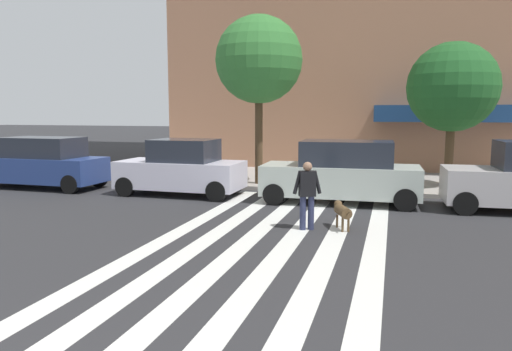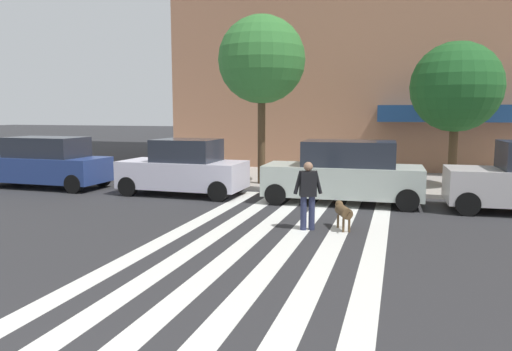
# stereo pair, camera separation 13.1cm
# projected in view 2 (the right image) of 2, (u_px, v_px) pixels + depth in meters

# --- Properties ---
(ground_plane) EXTENTS (160.00, 160.00, 0.00)m
(ground_plane) POSITION_uv_depth(u_px,v_px,m) (202.00, 244.00, 10.37)
(ground_plane) COLOR #2B2B2D
(sidewalk_far) EXTENTS (80.00, 6.00, 0.15)m
(sidewalk_far) POSITION_uv_depth(u_px,v_px,m) (298.00, 179.00, 19.96)
(sidewalk_far) COLOR #A7A098
(sidewalk_far) RESTS_ON ground_plane
(crosswalk_stripes) EXTENTS (4.95, 13.60, 0.01)m
(crosswalk_stripes) POSITION_uv_depth(u_px,v_px,m) (262.00, 248.00, 9.99)
(crosswalk_stripes) COLOR silver
(crosswalk_stripes) RESTS_ON ground_plane
(parked_car_near_curb) EXTENTS (4.92, 1.93, 1.89)m
(parked_car_near_curb) POSITION_uv_depth(u_px,v_px,m) (44.00, 163.00, 18.03)
(parked_car_near_curb) COLOR navy
(parked_car_near_curb) RESTS_ON ground_plane
(parked_car_behind_first) EXTENTS (4.24, 1.94, 1.90)m
(parked_car_behind_first) POSITION_uv_depth(u_px,v_px,m) (184.00, 169.00, 16.41)
(parked_car_behind_first) COLOR silver
(parked_car_behind_first) RESTS_ON ground_plane
(parked_car_third_in_line) EXTENTS (4.83, 2.05, 1.93)m
(parked_car_third_in_line) POSITION_uv_depth(u_px,v_px,m) (344.00, 173.00, 14.87)
(parked_car_third_in_line) COLOR #B5C0B6
(parked_car_third_in_line) RESTS_ON ground_plane
(street_tree_nearest) EXTENTS (3.19, 3.19, 6.15)m
(street_tree_nearest) POSITION_uv_depth(u_px,v_px,m) (262.00, 60.00, 17.54)
(street_tree_nearest) COLOR #4C3823
(street_tree_nearest) RESTS_ON sidewalk_far
(street_tree_middle) EXTENTS (3.13, 3.13, 5.09)m
(street_tree_middle) POSITION_uv_depth(u_px,v_px,m) (456.00, 87.00, 16.79)
(street_tree_middle) COLOR #4C3823
(street_tree_middle) RESTS_ON sidewalk_far
(pedestrian_dog_walker) EXTENTS (0.68, 0.37, 1.64)m
(pedestrian_dog_walker) POSITION_uv_depth(u_px,v_px,m) (308.00, 192.00, 11.47)
(pedestrian_dog_walker) COLOR #282D4C
(pedestrian_dog_walker) RESTS_ON ground_plane
(dog_on_leash) EXTENTS (0.53, 1.00, 0.65)m
(dog_on_leash) POSITION_uv_depth(u_px,v_px,m) (343.00, 211.00, 11.57)
(dog_on_leash) COLOR brown
(dog_on_leash) RESTS_ON ground_plane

